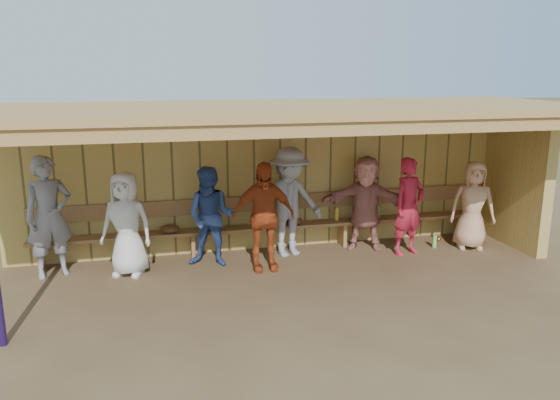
{
  "coord_description": "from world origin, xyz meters",
  "views": [
    {
      "loc": [
        -1.91,
        -7.5,
        2.98
      ],
      "look_at": [
        0.0,
        0.35,
        1.05
      ],
      "focal_mm": 35.0,
      "sensor_mm": 36.0,
      "label": 1
    }
  ],
  "objects_px": {
    "player_a": "(49,217)",
    "player_g": "(409,207)",
    "player_f": "(366,203)",
    "bench": "(269,220)",
    "player_h": "(473,205)",
    "player_d": "(263,216)",
    "player_e": "(289,202)",
    "player_b": "(126,224)",
    "player_c": "(211,217)"
  },
  "relations": [
    {
      "from": "player_d",
      "to": "player_e",
      "type": "distance_m",
      "value": 0.78
    },
    {
      "from": "player_d",
      "to": "player_f",
      "type": "xyz_separation_m",
      "value": [
        1.88,
        0.56,
        -0.03
      ]
    },
    {
      "from": "player_h",
      "to": "player_f",
      "type": "bearing_deg",
      "value": -171.46
    },
    {
      "from": "player_a",
      "to": "player_e",
      "type": "xyz_separation_m",
      "value": [
        3.63,
        0.07,
        -0.01
      ]
    },
    {
      "from": "player_a",
      "to": "player_g",
      "type": "xyz_separation_m",
      "value": [
        5.55,
        -0.33,
        -0.1
      ]
    },
    {
      "from": "player_c",
      "to": "bench",
      "type": "distance_m",
      "value": 1.18
    },
    {
      "from": "player_a",
      "to": "player_d",
      "type": "height_order",
      "value": "player_a"
    },
    {
      "from": "player_d",
      "to": "player_g",
      "type": "distance_m",
      "value": 2.47
    },
    {
      "from": "player_c",
      "to": "bench",
      "type": "height_order",
      "value": "player_c"
    },
    {
      "from": "player_a",
      "to": "player_h",
      "type": "distance_m",
      "value": 6.74
    },
    {
      "from": "player_e",
      "to": "bench",
      "type": "bearing_deg",
      "value": 116.02
    },
    {
      "from": "player_g",
      "to": "player_h",
      "type": "height_order",
      "value": "player_g"
    },
    {
      "from": "player_f",
      "to": "bench",
      "type": "bearing_deg",
      "value": -168.25
    },
    {
      "from": "player_f",
      "to": "player_g",
      "type": "xyz_separation_m",
      "value": [
        0.58,
        -0.41,
        0.0
      ]
    },
    {
      "from": "player_d",
      "to": "player_e",
      "type": "bearing_deg",
      "value": 43.86
    },
    {
      "from": "player_g",
      "to": "player_h",
      "type": "xyz_separation_m",
      "value": [
        1.19,
        0.01,
        -0.05
      ]
    },
    {
      "from": "player_a",
      "to": "bench",
      "type": "height_order",
      "value": "player_a"
    },
    {
      "from": "player_e",
      "to": "player_h",
      "type": "height_order",
      "value": "player_e"
    },
    {
      "from": "player_a",
      "to": "player_e",
      "type": "relative_size",
      "value": 1.01
    },
    {
      "from": "player_g",
      "to": "bench",
      "type": "height_order",
      "value": "player_g"
    },
    {
      "from": "player_b",
      "to": "player_d",
      "type": "distance_m",
      "value": 2.01
    },
    {
      "from": "player_b",
      "to": "player_e",
      "type": "bearing_deg",
      "value": 27.45
    },
    {
      "from": "player_b",
      "to": "player_d",
      "type": "relative_size",
      "value": 0.93
    },
    {
      "from": "player_a",
      "to": "player_c",
      "type": "xyz_separation_m",
      "value": [
        2.34,
        -0.12,
        -0.12
      ]
    },
    {
      "from": "player_c",
      "to": "player_f",
      "type": "distance_m",
      "value": 2.63
    },
    {
      "from": "player_f",
      "to": "player_e",
      "type": "bearing_deg",
      "value": -156.78
    },
    {
      "from": "bench",
      "to": "player_e",
      "type": "bearing_deg",
      "value": -50.63
    },
    {
      "from": "player_b",
      "to": "player_e",
      "type": "distance_m",
      "value": 2.56
    },
    {
      "from": "player_b",
      "to": "player_g",
      "type": "height_order",
      "value": "player_g"
    },
    {
      "from": "bench",
      "to": "player_f",
      "type": "bearing_deg",
      "value": -10.83
    },
    {
      "from": "bench",
      "to": "player_b",
      "type": "bearing_deg",
      "value": -165.1
    },
    {
      "from": "player_d",
      "to": "player_f",
      "type": "bearing_deg",
      "value": 15.67
    },
    {
      "from": "player_g",
      "to": "player_h",
      "type": "relative_size",
      "value": 1.07
    },
    {
      "from": "player_a",
      "to": "player_d",
      "type": "distance_m",
      "value": 3.12
    },
    {
      "from": "player_g",
      "to": "player_h",
      "type": "distance_m",
      "value": 1.19
    },
    {
      "from": "player_a",
      "to": "player_f",
      "type": "relative_size",
      "value": 1.13
    },
    {
      "from": "player_c",
      "to": "player_h",
      "type": "xyz_separation_m",
      "value": [
        4.4,
        -0.2,
        -0.03
      ]
    },
    {
      "from": "player_e",
      "to": "player_c",
      "type": "bearing_deg",
      "value": 174.92
    },
    {
      "from": "player_a",
      "to": "player_g",
      "type": "relative_size",
      "value": 1.12
    },
    {
      "from": "player_g",
      "to": "player_d",
      "type": "bearing_deg",
      "value": 166.63
    },
    {
      "from": "player_e",
      "to": "bench",
      "type": "distance_m",
      "value": 0.55
    },
    {
      "from": "player_b",
      "to": "bench",
      "type": "bearing_deg",
      "value": 35.92
    },
    {
      "from": "player_b",
      "to": "player_c",
      "type": "relative_size",
      "value": 1.0
    },
    {
      "from": "player_a",
      "to": "player_c",
      "type": "height_order",
      "value": "player_a"
    },
    {
      "from": "player_a",
      "to": "player_f",
      "type": "bearing_deg",
      "value": -18.59
    },
    {
      "from": "player_d",
      "to": "player_e",
      "type": "height_order",
      "value": "player_e"
    },
    {
      "from": "player_a",
      "to": "player_f",
      "type": "height_order",
      "value": "player_a"
    },
    {
      "from": "player_c",
      "to": "player_d",
      "type": "xyz_separation_m",
      "value": [
        0.74,
        -0.36,
        0.05
      ]
    },
    {
      "from": "player_c",
      "to": "player_f",
      "type": "relative_size",
      "value": 0.97
    },
    {
      "from": "player_f",
      "to": "player_d",
      "type": "bearing_deg",
      "value": -140.85
    }
  ]
}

